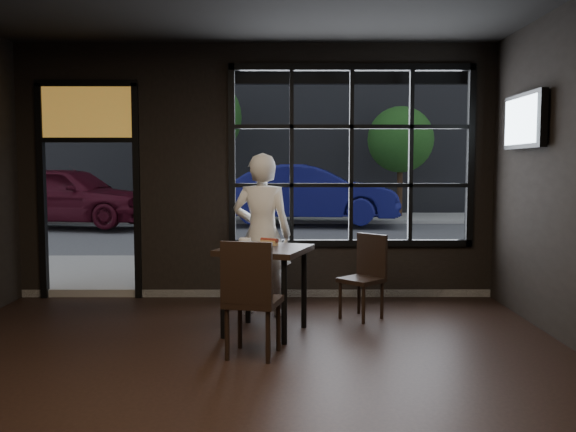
{
  "coord_description": "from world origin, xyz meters",
  "views": [
    {
      "loc": [
        0.38,
        -4.18,
        1.67
      ],
      "look_at": [
        0.4,
        2.2,
        1.15
      ],
      "focal_mm": 38.0,
      "sensor_mm": 36.0,
      "label": 1
    }
  ],
  "objects_px": {
    "chair_near": "(253,298)",
    "cafe_table": "(265,290)",
    "man": "(262,234)",
    "navy_car": "(309,194)"
  },
  "relations": [
    {
      "from": "chair_near",
      "to": "man",
      "type": "relative_size",
      "value": 0.57
    },
    {
      "from": "cafe_table",
      "to": "man",
      "type": "height_order",
      "value": "man"
    },
    {
      "from": "man",
      "to": "navy_car",
      "type": "distance_m",
      "value": 10.2
    },
    {
      "from": "chair_near",
      "to": "navy_car",
      "type": "xyz_separation_m",
      "value": [
        0.94,
        11.68,
        0.39
      ]
    },
    {
      "from": "cafe_table",
      "to": "chair_near",
      "type": "xyz_separation_m",
      "value": [
        -0.08,
        -0.74,
        0.08
      ]
    },
    {
      "from": "chair_near",
      "to": "cafe_table",
      "type": "bearing_deg",
      "value": -82.41
    },
    {
      "from": "chair_near",
      "to": "man",
      "type": "distance_m",
      "value": 1.57
    },
    {
      "from": "cafe_table",
      "to": "navy_car",
      "type": "height_order",
      "value": "navy_car"
    },
    {
      "from": "cafe_table",
      "to": "chair_near",
      "type": "relative_size",
      "value": 0.84
    },
    {
      "from": "navy_car",
      "to": "cafe_table",
      "type": "bearing_deg",
      "value": -178.99
    }
  ]
}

